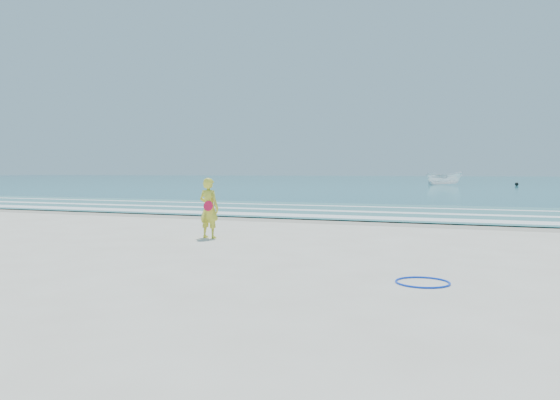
% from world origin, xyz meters
% --- Properties ---
extents(ground, '(400.00, 400.00, 0.00)m').
position_xyz_m(ground, '(0.00, 0.00, 0.00)').
color(ground, silver).
rests_on(ground, ground).
extents(wet_sand, '(400.00, 2.40, 0.00)m').
position_xyz_m(wet_sand, '(0.00, 9.00, 0.00)').
color(wet_sand, '#B2A893').
rests_on(wet_sand, ground).
extents(ocean, '(400.00, 190.00, 0.04)m').
position_xyz_m(ocean, '(0.00, 105.00, 0.02)').
color(ocean, '#19727F').
rests_on(ocean, ground).
extents(shallow, '(400.00, 10.00, 0.01)m').
position_xyz_m(shallow, '(0.00, 14.00, 0.04)').
color(shallow, '#59B7AD').
rests_on(shallow, ocean).
extents(foam_near, '(400.00, 1.40, 0.01)m').
position_xyz_m(foam_near, '(0.00, 10.30, 0.05)').
color(foam_near, white).
rests_on(foam_near, shallow).
extents(foam_mid, '(400.00, 0.90, 0.01)m').
position_xyz_m(foam_mid, '(0.00, 13.20, 0.05)').
color(foam_mid, white).
rests_on(foam_mid, shallow).
extents(foam_far, '(400.00, 0.60, 0.01)m').
position_xyz_m(foam_far, '(0.00, 16.50, 0.05)').
color(foam_far, white).
rests_on(foam_far, shallow).
extents(hoop, '(1.09, 1.09, 0.03)m').
position_xyz_m(hoop, '(4.35, -1.03, 0.02)').
color(hoop, '#0C3CE5').
rests_on(hoop, ground).
extents(boat, '(4.62, 2.17, 1.72)m').
position_xyz_m(boat, '(-0.80, 62.59, 0.90)').
color(boat, white).
rests_on(boat, ocean).
extents(buoy, '(0.44, 0.44, 0.44)m').
position_xyz_m(buoy, '(7.70, 61.52, 0.26)').
color(buoy, black).
rests_on(buoy, ocean).
extents(woman, '(0.64, 0.46, 1.61)m').
position_xyz_m(woman, '(-1.71, 2.91, 0.81)').
color(woman, yellow).
rests_on(woman, ground).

